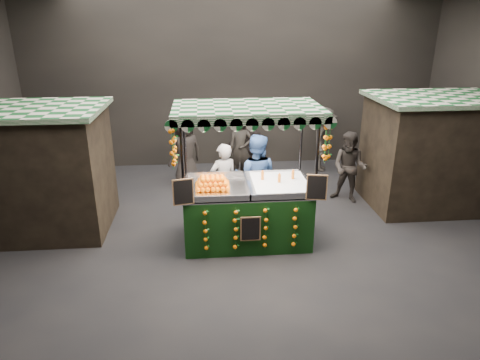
{
  "coord_description": "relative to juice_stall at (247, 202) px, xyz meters",
  "views": [
    {
      "loc": [
        -0.95,
        -7.53,
        4.22
      ],
      "look_at": [
        -0.23,
        0.35,
        1.19
      ],
      "focal_mm": 31.74,
      "sensor_mm": 36.0,
      "label": 1
    }
  ],
  "objects": [
    {
      "name": "vendor_blue",
      "position": [
        0.29,
        1.0,
        0.12
      ],
      "size": [
        1.12,
        0.98,
        1.94
      ],
      "rotation": [
        0.0,
        0.0,
        2.85
      ],
      "color": "navy",
      "rests_on": "ground"
    },
    {
      "name": "shopper_4",
      "position": [
        -1.3,
        3.17,
        0.09
      ],
      "size": [
        1.1,
        1.0,
        1.89
      ],
      "rotation": [
        0.0,
        0.0,
        3.7
      ],
      "color": "black",
      "rests_on": "ground"
    },
    {
      "name": "neighbour_stall_left",
      "position": [
        -4.28,
        0.98,
        0.46
      ],
      "size": [
        3.0,
        2.2,
        2.6
      ],
      "color": "black",
      "rests_on": "ground"
    },
    {
      "name": "shopper_0",
      "position": [
        0.19,
        3.44,
        0.04
      ],
      "size": [
        0.71,
        0.53,
        1.78
      ],
      "rotation": [
        0.0,
        0.0,
        -0.17
      ],
      "color": "black",
      "rests_on": "ground"
    },
    {
      "name": "shopper_1",
      "position": [
        2.66,
        1.78,
        0.02
      ],
      "size": [
        1.07,
        1.02,
        1.73
      ],
      "rotation": [
        0.0,
        0.0,
        -0.61
      ],
      "color": "#2B2623",
      "rests_on": "ground"
    },
    {
      "name": "shopper_2",
      "position": [
        0.4,
        3.62,
        0.06
      ],
      "size": [
        1.13,
        0.61,
        1.83
      ],
      "rotation": [
        0.0,
        0.0,
        2.98
      ],
      "color": "black",
      "rests_on": "ground"
    },
    {
      "name": "neighbour_stall_right",
      "position": [
        4.52,
        1.48,
        0.46
      ],
      "size": [
        3.0,
        2.2,
        2.6
      ],
      "color": "black",
      "rests_on": "ground"
    },
    {
      "name": "ground",
      "position": [
        0.12,
        -0.02,
        -0.85
      ],
      "size": [
        12.0,
        12.0,
        0.0
      ],
      "primitive_type": "plane",
      "color": "black",
      "rests_on": "ground"
    },
    {
      "name": "vendor_grey",
      "position": [
        -0.41,
        1.06,
        0.02
      ],
      "size": [
        0.74,
        0.62,
        1.74
      ],
      "rotation": [
        0.0,
        0.0,
        3.51
      ],
      "color": "gray",
      "rests_on": "ground"
    },
    {
      "name": "shopper_3",
      "position": [
        2.66,
        4.07,
        0.08
      ],
      "size": [
        1.11,
        1.37,
        1.85
      ],
      "rotation": [
        0.0,
        0.0,
        1.16
      ],
      "color": "#2D2925",
      "rests_on": "ground"
    },
    {
      "name": "juice_stall",
      "position": [
        0.0,
        0.0,
        0.0
      ],
      "size": [
        2.82,
        1.66,
        2.74
      ],
      "color": "black",
      "rests_on": "ground"
    },
    {
      "name": "market_hall",
      "position": [
        0.12,
        -0.02,
        2.53
      ],
      "size": [
        12.1,
        10.1,
        5.05
      ],
      "color": "black",
      "rests_on": "ground"
    }
  ]
}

